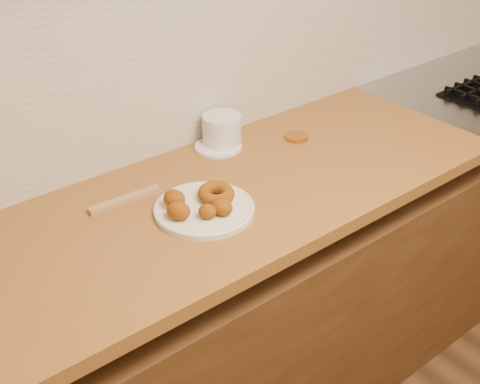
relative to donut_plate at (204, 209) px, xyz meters
The scene contains 10 objects.
base_cabinet 0.68m from the donut_plate, ahead, with size 3.60×0.60×0.77m, color #51341E.
butcher_block 0.22m from the donut_plate, 167.72° to the left, with size 2.30×0.62×0.04m, color olive.
backsplash 0.63m from the donut_plate, 38.63° to the left, with size 3.60×0.02×0.60m, color #BBB8A8.
donut_plate is the anchor object (origin of this frame).
ring_donut 0.05m from the donut_plate, 14.12° to the left, with size 0.10×0.10×0.03m, color brown.
fried_dough_chunks 0.05m from the donut_plate, behind, with size 0.16×0.17×0.05m.
plastic_tub 0.37m from the donut_plate, 45.89° to the left, with size 0.12×0.12×0.10m, color silver.
tub_lid 0.35m from the donut_plate, 47.42° to the left, with size 0.14×0.14×0.01m, color white.
brass_jar_lid 0.49m from the donut_plate, 18.46° to the left, with size 0.07×0.07×0.01m, color #BC7C2D.
wooden_utensil 0.21m from the donut_plate, 129.66° to the left, with size 0.20×0.02×0.02m, color #9E7A4E.
Camera 1 is at (-1.16, 0.59, 1.75)m, focal length 45.00 mm.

